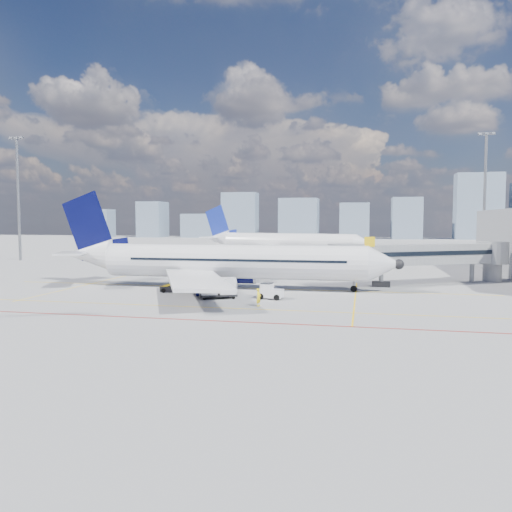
{
  "coord_description": "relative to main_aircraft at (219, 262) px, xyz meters",
  "views": [
    {
      "loc": [
        14.72,
        -50.79,
        8.16
      ],
      "look_at": [
        2.22,
        7.4,
        4.0
      ],
      "focal_mm": 35.0,
      "sensor_mm": 36.0,
      "label": 1
    }
  ],
  "objects": [
    {
      "name": "apron_markings",
      "position": [
        1.78,
        -11.26,
        -3.21
      ],
      "size": [
        90.0,
        35.12,
        0.01
      ],
      "color": "yellow",
      "rests_on": "ground"
    },
    {
      "name": "floodlight_mast_ne",
      "position": [
        40.36,
        47.65,
        10.37
      ],
      "size": [
        3.2,
        0.61,
        25.45
      ],
      "color": "slate",
      "rests_on": "ground"
    },
    {
      "name": "ground",
      "position": [
        2.36,
        -7.35,
        -3.22
      ],
      "size": [
        420.0,
        420.0,
        0.0
      ],
      "primitive_type": "plane",
      "color": "gray",
      "rests_on": "ground"
    },
    {
      "name": "main_aircraft",
      "position": [
        0.0,
        0.0,
        0.0
      ],
      "size": [
        42.7,
        37.22,
        12.44
      ],
      "rotation": [
        0.0,
        0.0,
        0.0
      ],
      "color": "silver",
      "rests_on": "ground"
    },
    {
      "name": "ramp_worker",
      "position": [
        7.35,
        -11.66,
        -2.36
      ],
      "size": [
        0.56,
        0.71,
        1.71
      ],
      "primitive_type": "imported",
      "rotation": [
        0.0,
        0.0,
        1.3
      ],
      "color": "yellow",
      "rests_on": "ground"
    },
    {
      "name": "belt_loader",
      "position": [
        -3.76,
        -4.24,
        -2.67
      ],
      "size": [
        5.26,
        2.08,
        2.11
      ],
      "rotation": [
        0.0,
        0.0,
        0.18
      ],
      "color": "black",
      "rests_on": "ground"
    },
    {
      "name": "floodlight_mast_nw",
      "position": [
        -52.64,
        32.65,
        10.37
      ],
      "size": [
        3.2,
        0.61,
        25.45
      ],
      "color": "slate",
      "rests_on": "ground"
    },
    {
      "name": "baggage_tug",
      "position": [
        7.58,
        -7.08,
        -2.4
      ],
      "size": [
        2.66,
        1.89,
        1.7
      ],
      "rotation": [
        0.0,
        0.0,
        -0.19
      ],
      "color": "silver",
      "rests_on": "ground"
    },
    {
      "name": "distant_skyline",
      "position": [
        21.98,
        182.65,
        8.19
      ],
      "size": [
        255.81,
        15.01,
        30.5
      ],
      "color": "slate",
      "rests_on": "ground"
    },
    {
      "name": "jet_bridge",
      "position": [
        25.87,
        9.56,
        0.52
      ],
      "size": [
        23.55,
        15.78,
        6.3
      ],
      "color": "gray",
      "rests_on": "ground"
    },
    {
      "name": "second_aircraft",
      "position": [
        -1.6,
        56.43,
        -0.0
      ],
      "size": [
        42.33,
        36.12,
        12.68
      ],
      "rotation": [
        0.0,
        0.0,
        -0.31
      ],
      "color": "silver",
      "rests_on": "ground"
    },
    {
      "name": "cargo_dolly",
      "position": [
        2.16,
        -7.81,
        -2.03
      ],
      "size": [
        4.31,
        3.1,
        2.16
      ],
      "rotation": [
        0.0,
        0.0,
        0.38
      ],
      "color": "black",
      "rests_on": "ground"
    }
  ]
}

